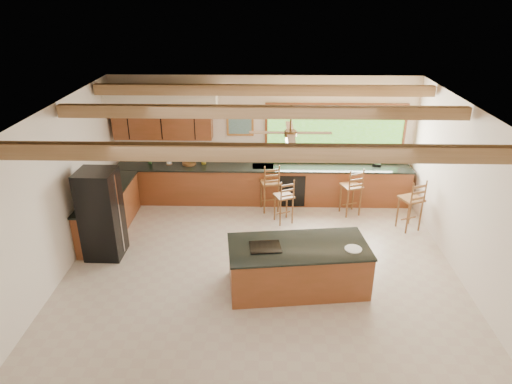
{
  "coord_description": "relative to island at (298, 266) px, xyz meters",
  "views": [
    {
      "loc": [
        0.08,
        -7.24,
        4.85
      ],
      "look_at": [
        -0.11,
        0.8,
        1.2
      ],
      "focal_mm": 32.0,
      "sensor_mm": 36.0,
      "label": 1
    }
  ],
  "objects": [
    {
      "name": "island",
      "position": [
        0.0,
        0.0,
        0.0
      ],
      "size": [
        2.49,
        1.39,
        0.85
      ],
      "rotation": [
        0.0,
        0.0,
        0.12
      ],
      "color": "brown",
      "rests_on": "ground"
    },
    {
      "name": "bar_stool_b",
      "position": [
        -0.48,
        2.96,
        0.28
      ],
      "size": [
        0.51,
        0.51,
        1.18
      ],
      "rotation": [
        0.0,
        0.0,
        0.24
      ],
      "color": "brown",
      "rests_on": "ground"
    },
    {
      "name": "ground",
      "position": [
        -0.64,
        0.57,
        -0.42
      ],
      "size": [
        7.2,
        7.2,
        0.0
      ],
      "primitive_type": "plane",
      "color": "beige",
      "rests_on": "ground"
    },
    {
      "name": "bar_stool_c",
      "position": [
        1.38,
        2.8,
        0.27
      ],
      "size": [
        0.53,
        0.53,
        1.16
      ],
      "rotation": [
        0.0,
        0.0,
        0.35
      ],
      "color": "brown",
      "rests_on": "ground"
    },
    {
      "name": "bar_stool_a",
      "position": [
        -0.17,
        2.36,
        0.21
      ],
      "size": [
        0.5,
        0.5,
        1.05
      ],
      "rotation": [
        0.0,
        0.0,
        0.42
      ],
      "color": "brown",
      "rests_on": "ground"
    },
    {
      "name": "refrigerator",
      "position": [
        -3.69,
        0.97,
        0.47
      ],
      "size": [
        0.7,
        0.68,
        1.77
      ],
      "rotation": [
        0.0,
        0.0,
        -0.02
      ],
      "color": "black",
      "rests_on": "ground"
    },
    {
      "name": "bar_stool_d",
      "position": [
        2.53,
        2.1,
        0.29
      ],
      "size": [
        0.56,
        0.56,
        1.19
      ],
      "rotation": [
        0.0,
        0.0,
        0.39
      ],
      "color": "brown",
      "rests_on": "ground"
    },
    {
      "name": "counter_run",
      "position": [
        -1.46,
        3.09,
        0.05
      ],
      "size": [
        7.12,
        3.1,
        1.22
      ],
      "color": "brown",
      "rests_on": "ground"
    },
    {
      "name": "room_shell",
      "position": [
        -0.81,
        1.22,
        1.8
      ],
      "size": [
        7.27,
        6.54,
        3.02
      ],
      "color": "#F2E2D1",
      "rests_on": "ground"
    }
  ]
}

